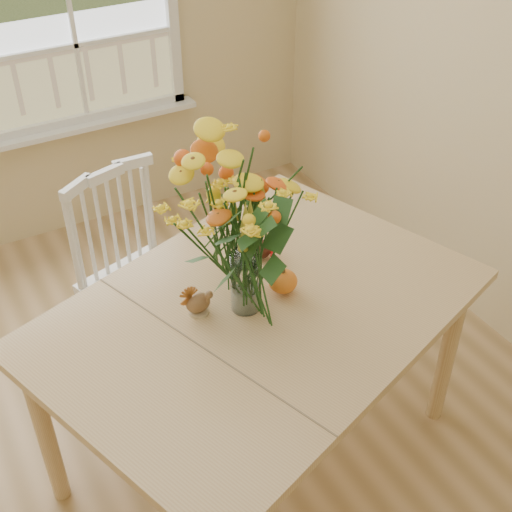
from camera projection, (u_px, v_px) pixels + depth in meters
dining_table at (259, 326)px, 2.54m from camera, size 1.85×1.57×0.84m
windsor_chair at (131, 266)px, 3.13m from camera, size 0.57×0.55×1.00m
flower_vase at (245, 227)px, 2.27m from camera, size 0.50×0.50×0.59m
pumpkin at (283, 282)px, 2.53m from camera, size 0.11×0.11×0.09m
turkey_figurine at (198, 303)px, 2.43m from camera, size 0.10×0.07×0.12m
dark_gourd at (261, 250)px, 2.70m from camera, size 0.13×0.11×0.07m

